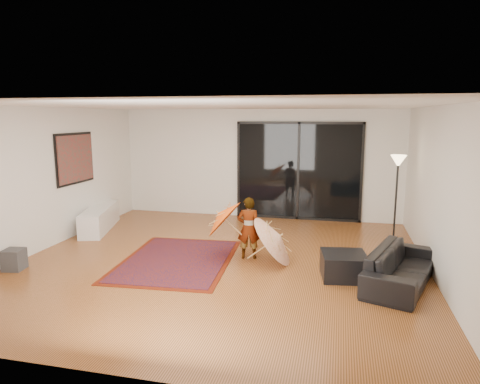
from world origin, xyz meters
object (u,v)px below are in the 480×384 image
(media_console, at_px, (100,218))
(sofa, at_px, (401,267))
(ottoman, at_px, (344,266))
(child, at_px, (249,228))

(media_console, bearing_deg, sofa, -32.82)
(media_console, height_order, ottoman, media_console)
(media_console, relative_size, ottoman, 2.65)
(ottoman, distance_m, child, 1.81)
(sofa, bearing_deg, child, 94.27)
(child, bearing_deg, ottoman, 149.41)
(sofa, bearing_deg, ottoman, 103.29)
(ottoman, bearing_deg, media_console, 161.90)
(child, bearing_deg, sofa, 153.72)
(sofa, distance_m, ottoman, 0.85)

